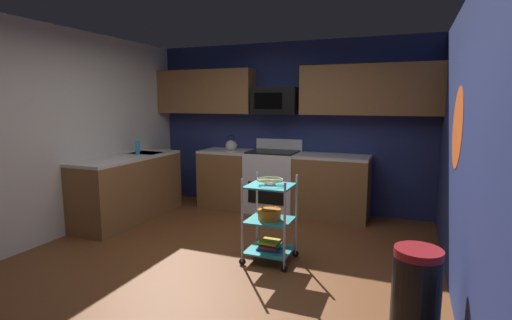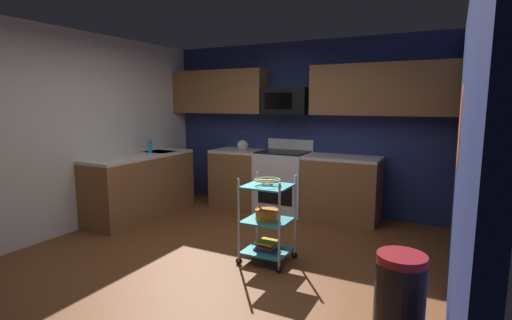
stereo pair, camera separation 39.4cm
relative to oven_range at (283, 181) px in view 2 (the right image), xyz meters
The scene contains 16 objects.
floor 2.17m from the oven_range, 86.57° to the right, with size 4.40×4.80×0.04m, color brown.
wall_back 0.89m from the oven_range, 68.88° to the left, with size 4.52×0.06×2.60m, color navy.
wall_left 3.09m from the oven_range, 135.00° to the right, with size 0.06×4.80×2.60m, color silver.
wall_right 3.26m from the oven_range, 41.76° to the right, with size 0.06×4.80×2.60m, color navy.
wall_flower_decal 2.95m from the oven_range, 33.59° to the right, with size 0.76×0.76×0.00m, color #E5591E.
counter_run 0.80m from the oven_range, 143.52° to the right, with size 3.51×2.35×0.92m.
oven_range is the anchor object (origin of this frame).
upper_cabinets 1.39m from the oven_range, 40.43° to the left, with size 4.40×0.33×0.70m.
microwave 1.23m from the oven_range, 90.26° to the left, with size 0.70×0.39×0.40m.
rolling_cart 1.92m from the oven_range, 71.67° to the right, with size 0.53×0.44×0.91m.
fruit_bowl 1.96m from the oven_range, 71.67° to the right, with size 0.27×0.27×0.07m.
mixing_bowl_large 1.92m from the oven_range, 71.84° to the right, with size 0.25×0.25×0.11m.
book_stack 1.95m from the oven_range, 71.67° to the right, with size 0.26×0.20×0.10m.
kettle 0.88m from the oven_range, behind, with size 0.21×0.18×0.26m.
dish_soap_bottle 2.09m from the oven_range, 151.31° to the right, with size 0.06×0.06×0.20m, color #2D8CBF.
trash_can 3.36m from the oven_range, 52.89° to the right, with size 0.34×0.42×0.66m.
Camera 2 is at (2.15, -3.21, 1.68)m, focal length 26.81 mm.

